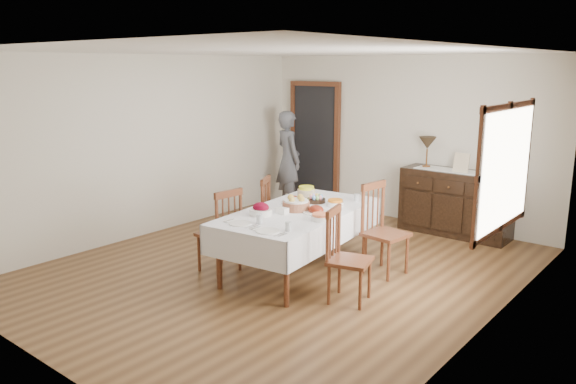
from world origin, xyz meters
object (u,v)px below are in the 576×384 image
Objects in this scene: chair_left_far at (256,213)px; sideboard at (456,203)px; chair_right_far at (382,228)px; chair_right_near at (345,255)px; table_lamp at (427,144)px; person at (288,157)px; chair_left_near at (222,230)px; dining_table at (298,218)px.

sideboard is at bearing 116.64° from chair_left_far.
sideboard is at bearing 5.64° from chair_right_far.
table_lamp reaches higher than chair_right_near.
person is (-2.88, 1.77, 0.35)m from chair_right_far.
chair_left_near is 2.25× the size of table_lamp.
sideboard is at bearing -0.70° from table_lamp.
dining_table is 2.31× the size of chair_left_far.
table_lamp reaches higher than chair_left_far.
dining_table is at bearing -107.64° from sideboard.
person is (-2.08, 2.37, 0.23)m from dining_table.
chair_left_far is 2.19× the size of table_lamp.
chair_right_far reaches higher than sideboard.
sideboard is at bearing -13.87° from chair_right_near.
person is at bearing 65.39° from chair_right_far.
chair_left_far is (-0.93, 0.28, -0.16)m from dining_table.
chair_right_near is (0.92, -0.37, -0.16)m from dining_table.
chair_left_far is 0.56× the size of person.
dining_table is at bearing 46.80° from chair_left_far.
sideboard is at bearing 158.62° from chair_left_near.
sideboard is 0.88× the size of person.
dining_table is 1.01m from chair_right_near.
chair_right_near is (1.62, 0.22, -0.01)m from chair_left_near.
chair_left_near reaches higher than chair_left_far.
chair_right_far reaches higher than chair_left_far.
chair_left_near is at bearing -11.42° from chair_left_far.
chair_left_far is 2.98m from sideboard.
dining_table is 2.80m from sideboard.
chair_left_far reaches higher than chair_right_near.
chair_left_near is 3.30m from person.
person is at bearing -173.01° from table_lamp.
chair_right_near is at bearing -79.40° from table_lamp.
chair_left_far reaches higher than sideboard.
chair_left_near is 3.61m from sideboard.
chair_right_far is at bearing -8.16° from chair_right_near.
person is at bearing 32.23° from chair_right_near.
chair_right_far is (1.49, 1.20, 0.03)m from chair_left_near.
person reaches higher than chair_left_near.
chair_right_far is 2.24m from table_lamp.
chair_left_near reaches higher than sideboard.
sideboard is (0.05, 2.06, -0.08)m from chair_right_far.
chair_right_far reaches higher than chair_left_near.
table_lamp is at bearing 19.22° from chair_right_far.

